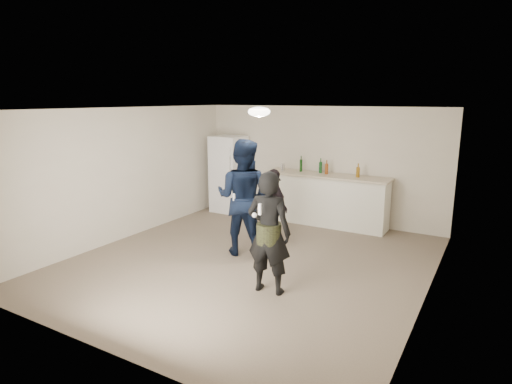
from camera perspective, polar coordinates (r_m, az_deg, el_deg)
The scene contains 21 objects.
floor at distance 7.22m, azimuth -0.80°, elevation -9.25°, with size 6.00×6.00×0.00m, color #6B5B4C.
ceiling at distance 6.71m, azimuth -0.87°, elevation 11.01°, with size 6.00×6.00×0.00m, color silver.
wall_back at distance 9.51m, azimuth 8.48°, elevation 3.72°, with size 6.00×6.00×0.00m, color beige.
wall_front at distance 4.63m, azimuth -20.35°, elevation -6.16°, with size 6.00×6.00×0.00m, color beige.
wall_left at distance 8.57m, azimuth -16.84°, elevation 2.38°, with size 6.00×6.00×0.00m, color beige.
wall_right at distance 5.97m, azimuth 22.49°, elevation -2.25°, with size 6.00×6.00×0.00m, color beige.
counter at distance 9.25m, azimuth 9.26°, elevation -1.13°, with size 2.60×0.56×1.05m, color white.
counter_top at distance 9.14m, azimuth 9.38°, elevation 2.19°, with size 2.68×0.64×0.04m, color #BAA590.
fridge at distance 10.20m, azimuth -3.64°, elevation 2.42°, with size 0.70×0.70×1.80m, color white.
fridge_handle at distance 9.68m, azimuth -3.50°, elevation 4.28°, with size 0.02×0.02×0.60m, color silver.
ceiling_dome at distance 6.97m, azimuth 0.42°, elevation 10.65°, with size 0.36×0.36×0.16m, color white.
shaker at distance 9.42m, azimuth 3.58°, elevation 3.29°, with size 0.08×0.08×0.17m, color silver.
man at distance 7.32m, azimuth -1.72°, elevation -0.73°, with size 0.97×0.76×2.00m, color #0E1D3D.
woman at distance 5.88m, azimuth 1.73°, elevation -5.44°, with size 0.63×0.41×1.72m, color black.
camo_shorts at distance 5.88m, azimuth 1.73°, elevation -5.55°, with size 0.34×0.34×0.28m, color #343D1B.
spectator at distance 7.93m, azimuth 2.35°, elevation -1.93°, with size 0.82×0.34×1.40m, color black.
remote_man at distance 7.08m, azimuth -2.92°, elevation -0.79°, with size 0.04×0.04×0.15m, color white.
nunchuk_man at distance 7.05m, azimuth -1.96°, elevation -1.41°, with size 0.07×0.07×0.07m, color white.
remote_woman at distance 5.56m, azimuth 0.53°, elevation -2.31°, with size 0.04×0.04×0.15m, color white.
nunchuk_woman at distance 5.66m, azimuth -0.20°, elevation -3.10°, with size 0.07×0.07×0.07m, color white.
bottle_cluster at distance 9.18m, azimuth 9.48°, elevation 3.10°, with size 1.35×0.19×0.27m.
Camera 1 is at (3.44, -5.76, 2.66)m, focal length 30.00 mm.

